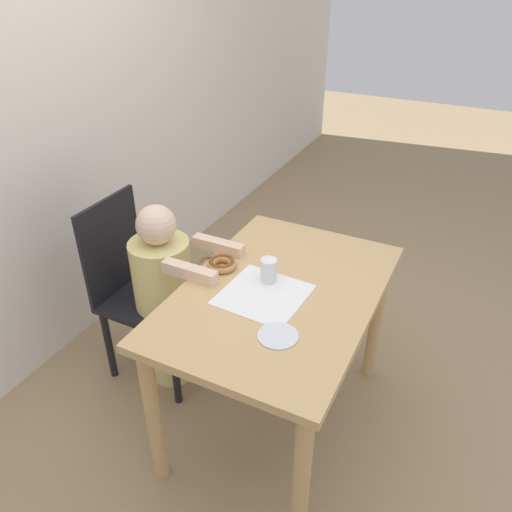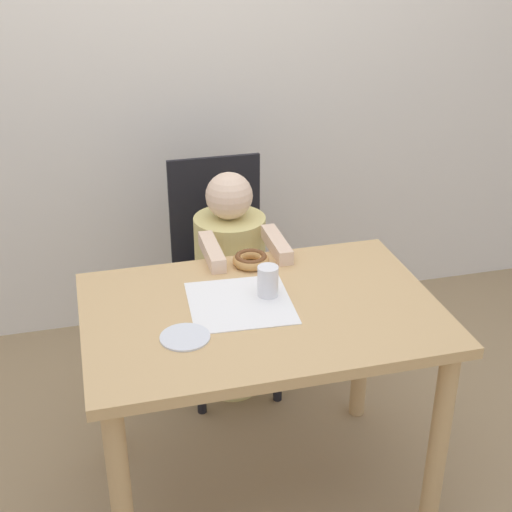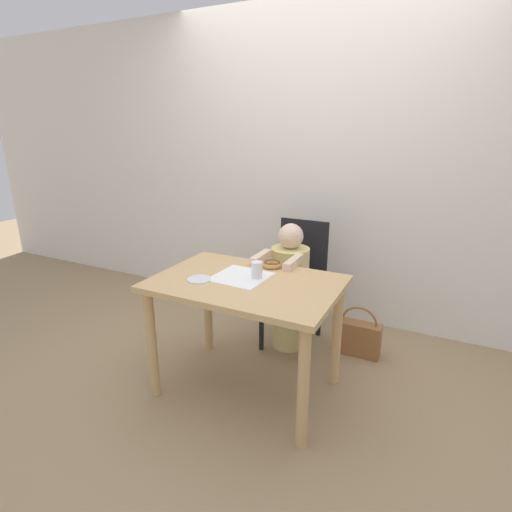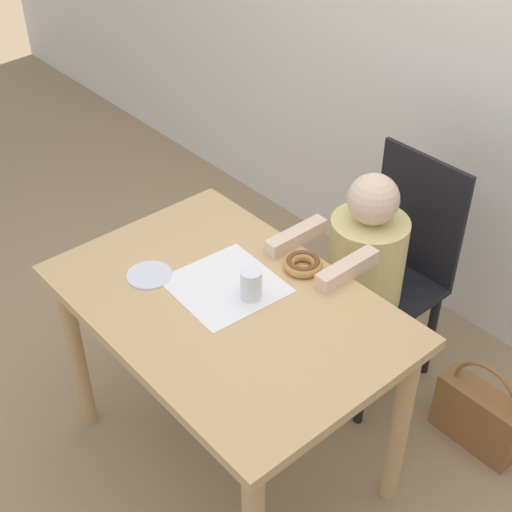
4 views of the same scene
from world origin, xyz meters
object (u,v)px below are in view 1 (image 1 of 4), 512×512
(donut, at_px, (222,263))
(chair, at_px, (142,292))
(handbag, at_px, (204,293))
(child_figure, at_px, (166,298))
(cup, at_px, (269,270))

(donut, bearing_deg, chair, 90.21)
(handbag, bearing_deg, child_figure, -166.78)
(child_figure, xyz_separation_m, handbag, (0.49, 0.12, -0.33))
(child_figure, distance_m, donut, 0.42)
(child_figure, bearing_deg, donut, -89.70)
(donut, bearing_deg, child_figure, 90.30)
(donut, height_order, cup, cup)
(cup, bearing_deg, handbag, 52.57)
(chair, bearing_deg, donut, -89.79)
(cup, bearing_deg, chair, 90.09)
(chair, height_order, cup, chair)
(cup, bearing_deg, donut, 89.83)
(donut, distance_m, cup, 0.22)
(chair, relative_size, cup, 9.12)
(child_figure, bearing_deg, handbag, 13.22)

